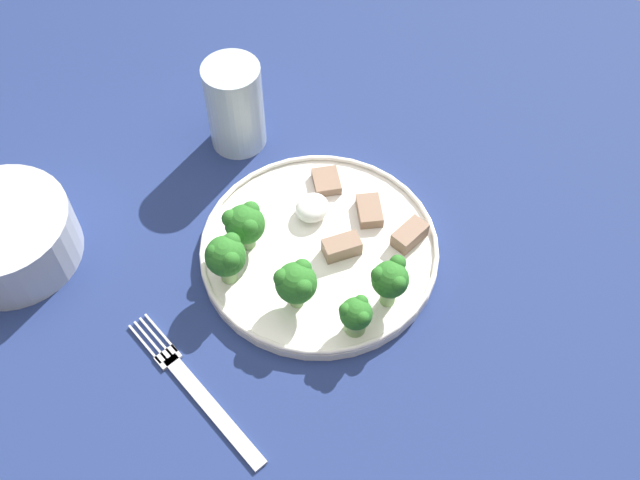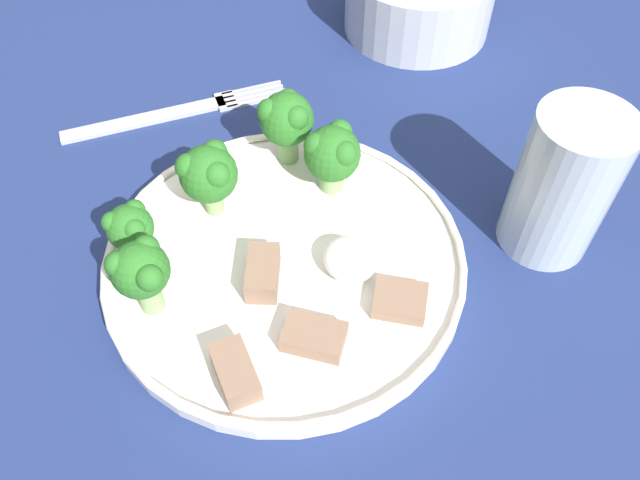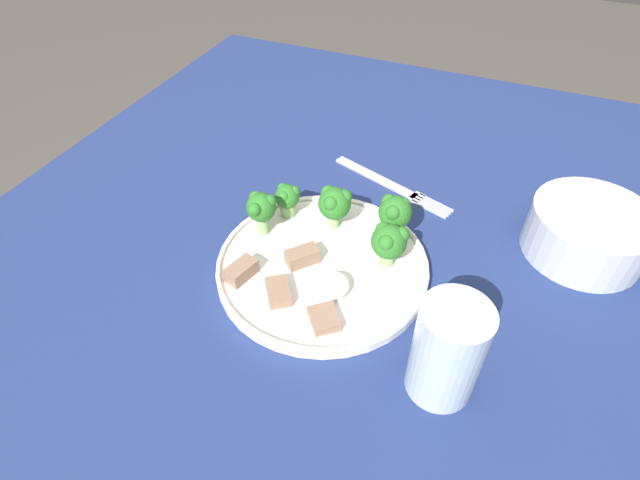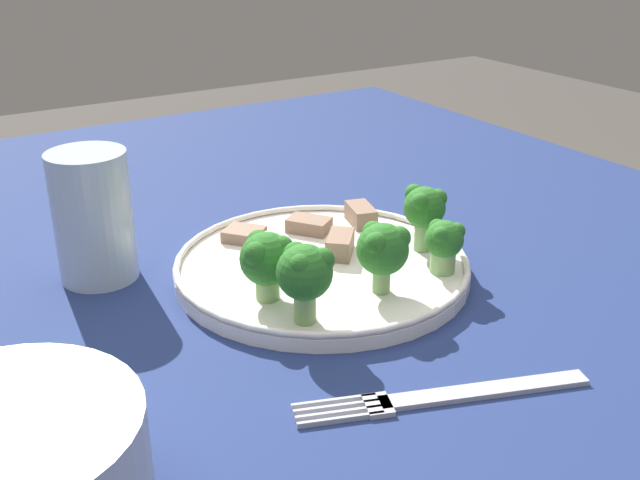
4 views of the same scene
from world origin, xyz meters
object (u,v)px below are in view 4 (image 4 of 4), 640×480
object	(u,v)px
dinner_plate	(322,266)
cream_bowl	(7,474)
fork	(446,396)
drinking_glass	(94,224)

from	to	relation	value
dinner_plate	cream_bowl	world-z (taller)	cream_bowl
dinner_plate	fork	world-z (taller)	dinner_plate
fork	drinking_glass	size ratio (longest dim) A/B	1.73
drinking_glass	dinner_plate	bearing A→B (deg)	-120.87
fork	drinking_glass	distance (m)	0.35
cream_bowl	drinking_glass	bearing A→B (deg)	-25.50
fork	cream_bowl	size ratio (longest dim) A/B	1.34
dinner_plate	fork	distance (m)	0.21
dinner_plate	drinking_glass	world-z (taller)	drinking_glass
dinner_plate	fork	xyz separation A→B (m)	(-0.21, 0.03, -0.01)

